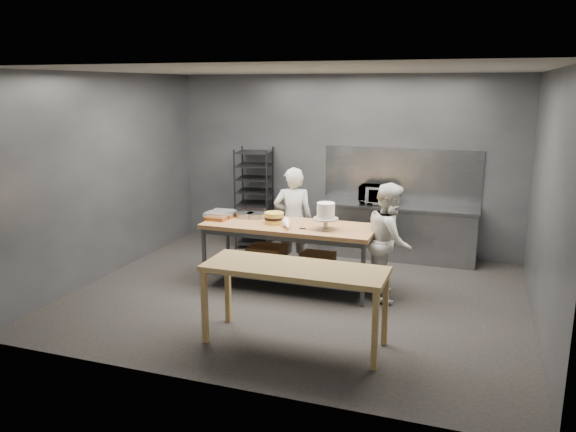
% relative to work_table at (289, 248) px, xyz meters
% --- Properties ---
extents(ground, '(6.00, 6.00, 0.00)m').
position_rel_work_table_xyz_m(ground, '(0.23, -0.31, -0.57)').
color(ground, black).
rests_on(ground, ground).
extents(back_wall, '(6.00, 0.04, 3.00)m').
position_rel_work_table_xyz_m(back_wall, '(0.23, 2.19, 0.93)').
color(back_wall, '#4C4F54').
rests_on(back_wall, ground).
extents(work_table, '(2.40, 0.90, 0.92)m').
position_rel_work_table_xyz_m(work_table, '(0.00, 0.00, 0.00)').
color(work_table, '#98673D').
rests_on(work_table, ground).
extents(near_counter, '(2.00, 0.70, 0.90)m').
position_rel_work_table_xyz_m(near_counter, '(0.66, -1.71, 0.24)').
color(near_counter, olive).
rests_on(near_counter, ground).
extents(back_counter, '(2.60, 0.60, 0.90)m').
position_rel_work_table_xyz_m(back_counter, '(1.23, 1.87, -0.12)').
color(back_counter, slate).
rests_on(back_counter, ground).
extents(splashback_panel, '(2.60, 0.02, 0.90)m').
position_rel_work_table_xyz_m(splashback_panel, '(1.23, 2.17, 0.78)').
color(splashback_panel, slate).
rests_on(splashback_panel, back_counter).
extents(speed_rack, '(0.71, 0.75, 1.75)m').
position_rel_work_table_xyz_m(speed_rack, '(-1.26, 1.79, 0.28)').
color(speed_rack, black).
rests_on(speed_rack, ground).
extents(chef_behind, '(0.68, 0.55, 1.62)m').
position_rel_work_table_xyz_m(chef_behind, '(-0.15, 0.65, 0.24)').
color(chef_behind, silver).
rests_on(chef_behind, ground).
extents(chef_right, '(0.71, 0.85, 1.57)m').
position_rel_work_table_xyz_m(chef_right, '(1.40, 0.08, 0.21)').
color(chef_right, silver).
rests_on(chef_right, ground).
extents(microwave, '(0.54, 0.37, 0.30)m').
position_rel_work_table_xyz_m(microwave, '(0.89, 1.87, 0.48)').
color(microwave, black).
rests_on(microwave, back_counter).
extents(frosted_cake_stand, '(0.34, 0.34, 0.37)m').
position_rel_work_table_xyz_m(frosted_cake_stand, '(0.57, -0.13, 0.58)').
color(frosted_cake_stand, '#BFB399').
rests_on(frosted_cake_stand, work_table).
extents(layer_cake, '(0.27, 0.27, 0.16)m').
position_rel_work_table_xyz_m(layer_cake, '(-0.20, -0.05, 0.43)').
color(layer_cake, '#F2D04D').
rests_on(layer_cake, work_table).
extents(cake_pans, '(0.75, 0.31, 0.07)m').
position_rel_work_table_xyz_m(cake_pans, '(-0.80, 0.16, 0.39)').
color(cake_pans, gray).
rests_on(cake_pans, work_table).
extents(piping_bag, '(0.27, 0.40, 0.12)m').
position_rel_work_table_xyz_m(piping_bag, '(0.08, -0.29, 0.41)').
color(piping_bag, white).
rests_on(piping_bag, work_table).
extents(offset_spatula, '(0.36, 0.02, 0.02)m').
position_rel_work_table_xyz_m(offset_spatula, '(0.36, -0.21, 0.35)').
color(offset_spatula, slate).
rests_on(offset_spatula, work_table).
extents(pastry_clamshells, '(0.33, 0.40, 0.11)m').
position_rel_work_table_xyz_m(pastry_clamshells, '(-1.05, -0.03, 0.40)').
color(pastry_clamshells, '#A75221').
rests_on(pastry_clamshells, work_table).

